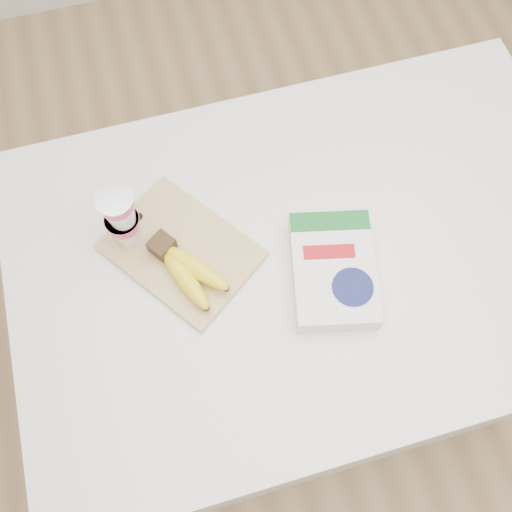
{
  "coord_description": "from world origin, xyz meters",
  "views": [
    {
      "loc": [
        -0.26,
        -0.46,
        2.11
      ],
      "look_at": [
        -0.13,
        -0.0,
        1.02
      ],
      "focal_mm": 40.0,
      "sensor_mm": 36.0,
      "label": 1
    }
  ],
  "objects": [
    {
      "name": "cereal_box",
      "position": [
        0.02,
        -0.07,
        1.01
      ],
      "size": [
        0.22,
        0.28,
        0.06
      ],
      "rotation": [
        0.0,
        0.0,
        -0.23
      ],
      "color": "white",
      "rests_on": "table"
    },
    {
      "name": "cutting_board",
      "position": [
        -0.28,
        0.07,
        0.99
      ],
      "size": [
        0.36,
        0.38,
        0.02
      ],
      "primitive_type": "cube",
      "rotation": [
        0.0,
        0.0,
        0.62
      ],
      "color": "tan",
      "rests_on": "table"
    },
    {
      "name": "table",
      "position": [
        0.0,
        0.0,
        0.49
      ],
      "size": [
        1.31,
        0.87,
        0.98
      ],
      "primitive_type": "cube",
      "color": "silver",
      "rests_on": "ground"
    },
    {
      "name": "bananas",
      "position": [
        -0.27,
        0.01,
        1.02
      ],
      "size": [
        0.16,
        0.2,
        0.06
      ],
      "color": "#382816",
      "rests_on": "cutting_board"
    },
    {
      "name": "yogurt_stack",
      "position": [
        -0.37,
        0.12,
        1.09
      ],
      "size": [
        0.08,
        0.08,
        0.17
      ],
      "color": "white",
      "rests_on": "cutting_board"
    },
    {
      "name": "room",
      "position": [
        0.0,
        0.0,
        1.35
      ],
      "size": [
        4.0,
        4.0,
        4.0
      ],
      "color": "tan",
      "rests_on": "ground"
    }
  ]
}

